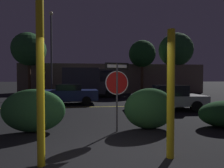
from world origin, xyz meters
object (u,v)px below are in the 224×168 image
Objects in this scene: yellow_pole_right at (171,94)px; hedge_bush_2 at (150,109)px; stop_sign at (117,83)px; tree_2 at (176,50)px; street_lamp at (51,48)px; yellow_pole_left at (40,76)px; tree_1 at (29,50)px; hedge_bush_1 at (34,111)px; passing_car_3 at (168,98)px; passing_car_2 at (68,94)px; tree_0 at (142,54)px; delivery_truck at (94,80)px.

yellow_pole_right is 2.32m from hedge_bush_2.
stop_sign is 19.15m from tree_2.
tree_2 is (14.51, 4.40, 0.75)m from street_lamp.
hedge_bush_2 is (2.94, 2.28, -1.07)m from yellow_pole_left.
stop_sign is 0.33× the size of tree_1.
yellow_pole_right is 4.26m from hedge_bush_1.
yellow_pole_right is (0.91, -1.98, -0.19)m from stop_sign.
passing_car_3 is (6.05, 3.54, -0.01)m from hedge_bush_1.
hedge_bush_1 is 6.48m from passing_car_2.
tree_0 is at bearing 15.04° from street_lamp.
yellow_pole_right is at bearing 159.25° from passing_car_3.
tree_2 is at bearing 6.84° from tree_1.
passing_car_2 is 5.42m from delivery_truck.
stop_sign is at bearing -61.32° from tree_1.
street_lamp reaches higher than yellow_pole_left.
passing_car_2 is 0.64× the size of tree_1.
yellow_pole_left is 1.28× the size of yellow_pole_right.
yellow_pole_left reaches higher than delivery_truck.
delivery_truck reaches higher than hedge_bush_1.
stop_sign is 1.12× the size of hedge_bush_1.
stop_sign reaches higher than hedge_bush_1.
street_lamp reaches higher than tree_1.
tree_2 is at bearing 116.27° from delivery_truck.
tree_2 reaches higher than passing_car_3.
tree_2 is at bearing -56.96° from passing_car_2.
hedge_bush_2 is at bearing 0.98° from stop_sign.
yellow_pole_left is 0.43× the size of street_lamp.
tree_1 is (-4.95, 13.70, 4.20)m from hedge_bush_1.
stop_sign is at bearing 49.32° from yellow_pole_left.
yellow_pole_right is 20.47m from tree_2.
yellow_pole_right is 0.69× the size of passing_car_3.
hedge_bush_1 is (-3.57, 2.21, -0.69)m from yellow_pole_right.
passing_car_2 is at bearing -65.48° from street_lamp.
hedge_bush_2 is 0.44× the size of passing_car_3.
passing_car_2 is 1.07× the size of passing_car_3.
passing_car_2 is at bearing -134.48° from tree_0.
yellow_pole_left is 17.31m from tree_1.
stop_sign is at bearing 140.59° from passing_car_3.
yellow_pole_left is 8.86m from passing_car_2.
stop_sign is at bearing -121.34° from tree_2.
yellow_pole_left is at bearing -140.28° from stop_sign.
yellow_pole_left is 7.85m from passing_car_3.
passing_car_3 is at bearing 30.96° from delivery_truck.
street_lamp is at bearing -163.13° from tree_2.
tree_1 is at bearing -103.67° from delivery_truck.
tree_0 is (3.65, 13.96, 3.93)m from hedge_bush_2.
tree_0 is at bearing -159.66° from tree_2.
passing_car_3 reaches higher than passing_car_2.
passing_car_2 is (-3.69, 6.48, 0.01)m from hedge_bush_2.
tree_0 is at bearing 75.34° from hedge_bush_2.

